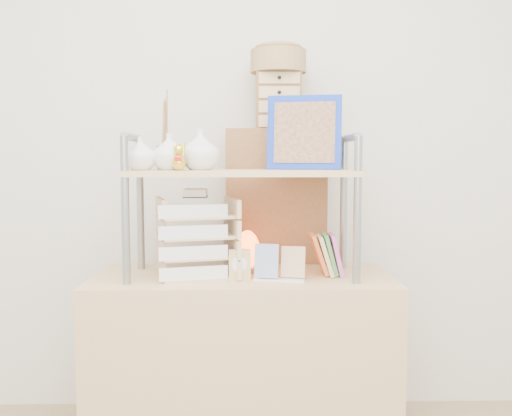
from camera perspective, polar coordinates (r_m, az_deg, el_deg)
The scene contains 9 objects.
desk at distance 2.40m, azimuth -1.36°, elevation -15.54°, with size 1.20×0.50×0.75m, color tan.
cabinet at distance 2.68m, azimuth 2.15°, elevation -6.69°, with size 0.45×0.24×1.35m, color brown.
hutch at distance 2.27m, azimuth -3.12°, elevation 4.05°, with size 0.91×0.34×0.73m.
letter_tray at distance 2.28m, azimuth -6.00°, elevation -3.33°, with size 0.34×0.33×0.35m.
salt_lamp at distance 2.36m, azimuth -0.89°, elevation -4.29°, with size 0.11×0.11×0.17m.
desk_clock at distance 2.21m, azimuth -1.67°, elevation -5.69°, with size 0.09×0.05×0.12m.
postcard_stand at distance 2.20m, azimuth 2.33°, elevation -6.23°, with size 0.20×0.09×0.14m.
drawer_chest at distance 2.61m, azimuth 2.24°, elevation 10.63°, with size 0.20×0.16×0.25m.
woven_basket at distance 2.64m, azimuth 2.25°, elevation 14.41°, with size 0.25×0.25×0.10m, color olive.
Camera 1 is at (0.01, -1.05, 1.22)m, focal length 40.00 mm.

